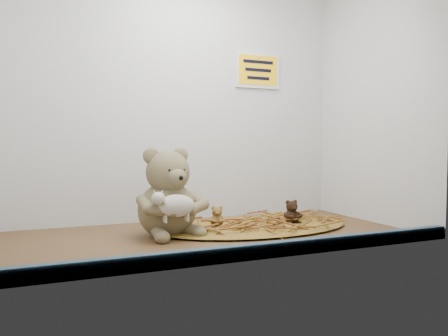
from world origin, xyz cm
name	(u,v)px	position (x,y,z in cm)	size (l,w,h in cm)	color
alcove_shell	(201,86)	(0.00, 9.00, 45.00)	(120.40, 60.20, 90.40)	#443117
front_rail	(256,251)	(0.00, -28.80, 1.80)	(119.28, 2.20, 3.60)	#31485E
straw_bed	(255,226)	(17.32, 5.85, 0.63)	(64.88, 37.67, 1.26)	brown
main_teddy	(167,191)	(-11.97, 5.52, 13.05)	(21.05, 22.22, 26.10)	olive
toy_lamb	(176,206)	(-11.97, -3.83, 9.96)	(13.63, 8.32, 8.81)	silver
mini_teddy_tan	(217,215)	(4.83, 7.79, 4.52)	(5.27, 5.56, 6.53)	brown
mini_teddy_brown	(292,211)	(29.82, 3.92, 5.12)	(6.23, 6.57, 7.72)	black
wall_sign	(258,70)	(30.00, 29.40, 55.00)	(16.00, 1.20, 11.00)	#FFB60D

